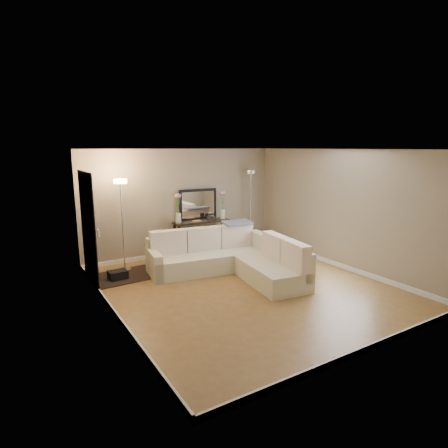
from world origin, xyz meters
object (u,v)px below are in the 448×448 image
sectional_sofa (230,258)px  console_table (198,236)px  floor_lamp_unlit (251,193)px  floor_lamp_lit (122,207)px

sectional_sofa → console_table: 1.61m
floor_lamp_unlit → floor_lamp_lit: bearing=-175.7°
floor_lamp_lit → console_table: bearing=7.2°
sectional_sofa → floor_lamp_lit: 2.54m
sectional_sofa → floor_lamp_unlit: floor_lamp_unlit is taller
sectional_sofa → console_table: size_ratio=1.98×
console_table → floor_lamp_lit: (-1.93, -0.24, 0.91)m
sectional_sofa → console_table: (0.07, 1.60, 0.15)m
console_table → floor_lamp_lit: floor_lamp_lit is taller
floor_lamp_lit → floor_lamp_unlit: bearing=4.3°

